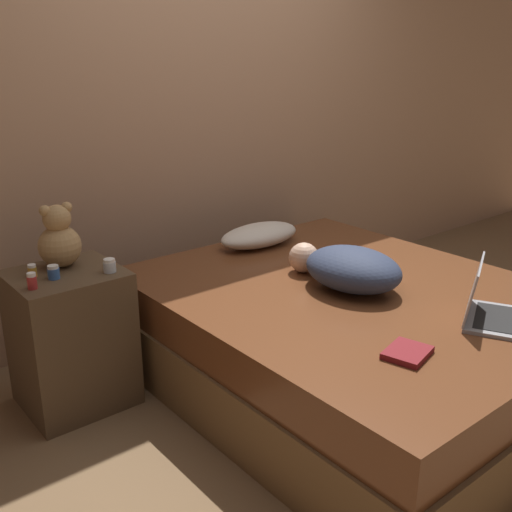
# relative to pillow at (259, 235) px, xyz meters

# --- Properties ---
(ground_plane) EXTENTS (12.00, 12.00, 0.00)m
(ground_plane) POSITION_rel_pillow_xyz_m (-0.07, -0.79, -0.58)
(ground_plane) COLOR brown
(wall_back) EXTENTS (8.00, 0.06, 2.60)m
(wall_back) POSITION_rel_pillow_xyz_m (-0.07, 0.49, 0.72)
(wall_back) COLOR tan
(wall_back) RESTS_ON ground_plane
(bed) EXTENTS (1.65, 2.00, 0.51)m
(bed) POSITION_rel_pillow_xyz_m (-0.07, -0.79, -0.32)
(bed) COLOR brown
(bed) RESTS_ON ground_plane
(nightstand) EXTENTS (0.48, 0.44, 0.65)m
(nightstand) POSITION_rel_pillow_xyz_m (-1.19, -0.09, -0.25)
(nightstand) COLOR brown
(nightstand) RESTS_ON ground_plane
(pillow) EXTENTS (0.52, 0.26, 0.13)m
(pillow) POSITION_rel_pillow_xyz_m (0.00, 0.00, 0.00)
(pillow) COLOR beige
(pillow) RESTS_ON bed
(person_lying) EXTENTS (0.41, 0.64, 0.20)m
(person_lying) POSITION_rel_pillow_xyz_m (-0.08, -0.76, 0.03)
(person_lying) COLOR #2D3851
(person_lying) RESTS_ON bed
(laptop) EXTENTS (0.41, 0.37, 0.25)m
(laptop) POSITION_rel_pillow_xyz_m (0.09, -1.39, -0.01)
(laptop) COLOR #9E9EA3
(laptop) RESTS_ON bed
(teddy_bear) EXTENTS (0.19, 0.19, 0.29)m
(teddy_bear) POSITION_rel_pillow_xyz_m (-1.17, -0.00, 0.20)
(teddy_bear) COLOR tan
(teddy_bear) RESTS_ON nightstand
(bottle_clear) EXTENTS (0.06, 0.06, 0.06)m
(bottle_clear) POSITION_rel_pillow_xyz_m (-1.03, -0.21, 0.11)
(bottle_clear) COLOR silver
(bottle_clear) RESTS_ON nightstand
(bottle_amber) EXTENTS (0.04, 0.04, 0.06)m
(bottle_amber) POSITION_rel_pillow_xyz_m (-1.32, -0.05, 0.11)
(bottle_amber) COLOR gold
(bottle_amber) RESTS_ON nightstand
(bottle_blue) EXTENTS (0.05, 0.05, 0.06)m
(bottle_blue) POSITION_rel_pillow_xyz_m (-1.26, -0.13, 0.11)
(bottle_blue) COLOR #3866B2
(bottle_blue) RESTS_ON nightstand
(bottle_red) EXTENTS (0.04, 0.04, 0.07)m
(bottle_red) POSITION_rel_pillow_xyz_m (-1.37, -0.19, 0.11)
(bottle_red) COLOR #B72D2D
(bottle_red) RESTS_ON nightstand
(book) EXTENTS (0.21, 0.18, 0.02)m
(book) POSITION_rel_pillow_xyz_m (-0.42, -1.37, -0.05)
(book) COLOR maroon
(book) RESTS_ON bed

